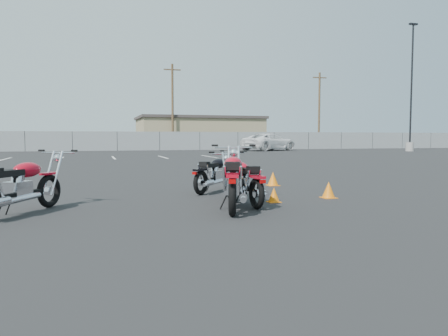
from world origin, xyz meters
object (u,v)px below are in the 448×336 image
object	(u,v)px
motorcycle_front_red	(20,186)
motorcycle_third_red	(243,181)
motorcycle_second_black	(216,173)
motorcycle_rear_red	(234,180)
white_van	(269,137)

from	to	relation	value
motorcycle_front_red	motorcycle_third_red	xyz separation A→B (m)	(3.78, 0.05, -0.03)
motorcycle_front_red	motorcycle_second_black	distance (m)	4.24
motorcycle_third_red	motorcycle_rear_red	world-z (taller)	motorcycle_rear_red
motorcycle_front_red	white_van	size ratio (longest dim) A/B	0.29
motorcycle_second_black	white_van	distance (m)	31.87
motorcycle_third_red	white_van	world-z (taller)	white_van
motorcycle_second_black	motorcycle_third_red	world-z (taller)	motorcycle_third_red
motorcycle_second_black	white_van	size ratio (longest dim) A/B	0.24
motorcycle_front_red	motorcycle_third_red	bearing A→B (deg)	0.76
motorcycle_front_red	motorcycle_second_black	xyz separation A→B (m)	(3.77, 1.93, -0.04)
motorcycle_third_red	white_van	size ratio (longest dim) A/B	0.29
motorcycle_second_black	motorcycle_third_red	size ratio (longest dim) A/B	0.81
motorcycle_second_black	motorcycle_rear_red	bearing A→B (deg)	-98.11
motorcycle_front_red	motorcycle_rear_red	world-z (taller)	motorcycle_rear_red
motorcycle_front_red	motorcycle_second_black	size ratio (longest dim) A/B	1.23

